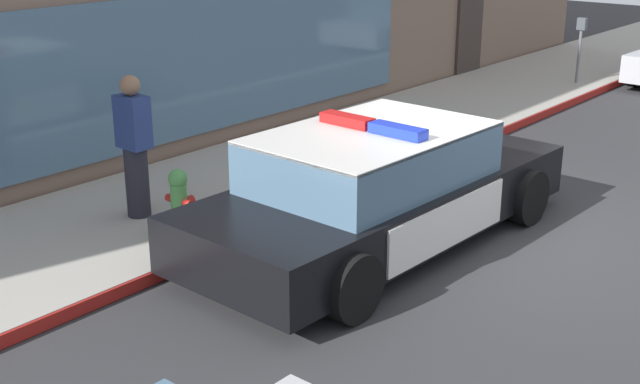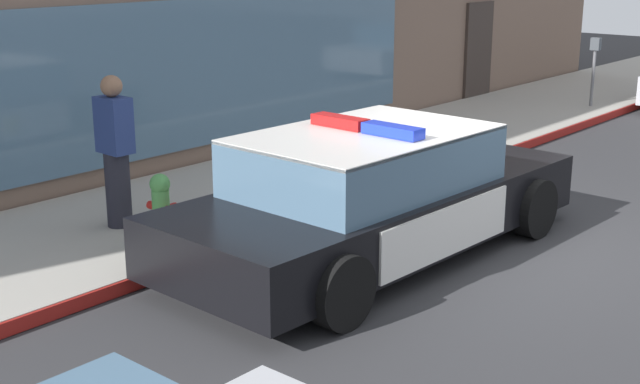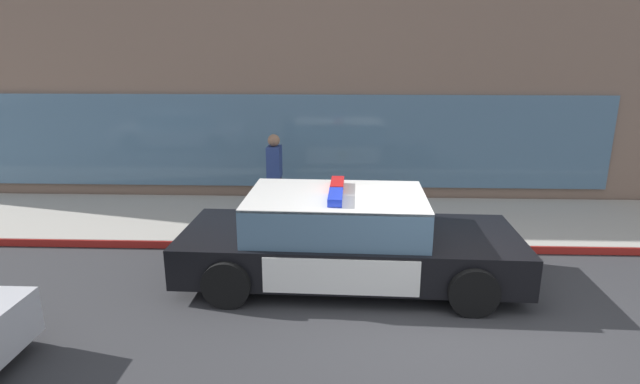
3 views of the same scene
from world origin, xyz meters
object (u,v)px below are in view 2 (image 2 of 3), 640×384
parking_meter (594,59)px  fire_hydrant (161,208)px  police_cruiser (373,195)px  pedestrian_on_sidewalk (116,151)px

parking_meter → fire_hydrant: bearing=179.5°
fire_hydrant → parking_meter: bearing=-0.5°
police_cruiser → fire_hydrant: police_cruiser is taller
pedestrian_on_sidewalk → parking_meter: bearing=177.8°
pedestrian_on_sidewalk → police_cruiser: bearing=120.9°
police_cruiser → parking_meter: bearing=12.0°
police_cruiser → pedestrian_on_sidewalk: bearing=120.6°
fire_hydrant → pedestrian_on_sidewalk: (-0.02, 0.72, 0.51)m
parking_meter → police_cruiser: bearing=-169.7°
pedestrian_on_sidewalk → parking_meter: pedestrian_on_sidewalk is taller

